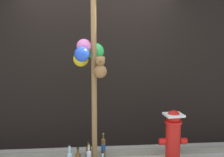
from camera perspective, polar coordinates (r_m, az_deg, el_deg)
building_wall at (r=5.21m, az=-2.89°, el=8.34°), size 10.00×0.20×3.78m
curb_strip at (r=5.05m, az=-2.45°, el=-13.15°), size 8.00×0.12×0.08m
memorial_post at (r=4.37m, az=-3.78°, el=5.80°), size 0.50×0.54×2.78m
fire_hydrant at (r=4.75m, az=10.78°, el=-9.93°), size 0.40×0.28×0.78m
bottle_1 at (r=4.94m, az=-1.55°, el=-12.11°), size 0.07×0.07×0.38m
bottle_4 at (r=4.71m, az=-4.16°, el=-13.47°), size 0.08×0.08×0.35m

